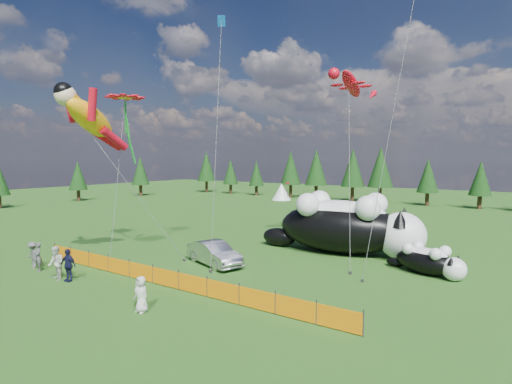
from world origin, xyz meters
TOP-DOWN VIEW (x-y plane):
  - ground at (0.00, 0.00)m, footprint 160.00×160.00m
  - safety_fence at (0.00, -3.00)m, footprint 22.06×0.06m
  - tree_line at (0.00, 45.00)m, footprint 90.00×4.00m
  - festival_tents at (11.00, 40.00)m, footprint 50.00×3.20m
  - cat_large at (5.33, 9.83)m, footprint 12.33×5.32m
  - cat_small at (11.38, 7.44)m, footprint 4.88×2.88m
  - car at (-0.69, 1.93)m, footprint 4.93×3.02m
  - spectator_a at (-8.73, -5.30)m, footprint 0.74×0.60m
  - spectator_b at (-6.04, -5.68)m, footprint 1.05×0.76m
  - spectator_c at (-5.27, -5.42)m, footprint 1.17×0.75m
  - spectator_d at (-9.83, -5.10)m, footprint 1.10×0.60m
  - spectator_e at (1.82, -6.15)m, footprint 0.84×0.57m
  - superhero_kite at (-7.02, -2.52)m, footprint 7.08×7.18m
  - gecko_kite at (4.64, 11.85)m, footprint 4.63×10.01m
  - flower_kite at (-7.75, 0.72)m, footprint 3.01×4.24m
  - diamond_kite_a at (-2.67, 5.24)m, footprint 3.70×5.55m

SIDE VIEW (x-z plane):
  - ground at x=0.00m, z-range 0.00..0.00m
  - safety_fence at x=0.00m, z-range -0.05..1.05m
  - car at x=-0.69m, z-range 0.00..1.53m
  - spectator_e at x=1.82m, z-range 0.00..1.66m
  - spectator_d at x=-9.83m, z-range 0.00..1.66m
  - cat_small at x=11.38m, z-range -0.05..1.77m
  - spectator_a at x=-8.73m, z-range 0.00..1.77m
  - spectator_c at x=-5.27m, z-range 0.00..1.86m
  - spectator_b at x=-6.04m, z-range 0.00..1.95m
  - festival_tents at x=11.00m, z-range 0.00..2.80m
  - cat_large at x=5.33m, z-range -0.11..4.34m
  - tree_line at x=0.00m, z-range 0.00..8.00m
  - superhero_kite at x=-7.02m, z-range 3.21..15.67m
  - flower_kite at x=-7.75m, z-range 5.33..16.88m
  - gecko_kite at x=4.64m, z-range 5.28..19.89m
  - diamond_kite_a at x=-2.67m, z-range 7.03..25.05m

